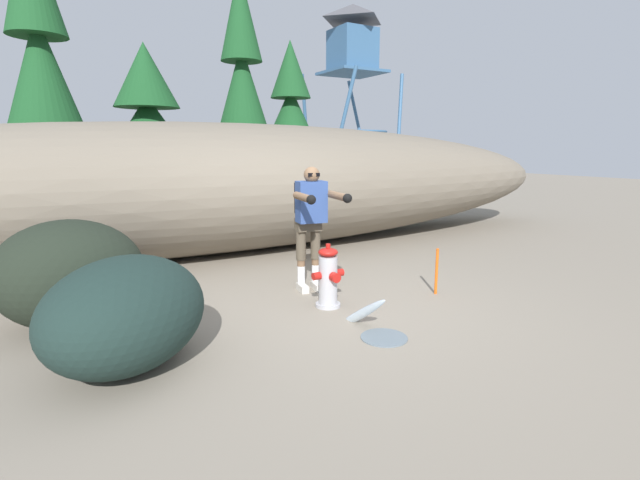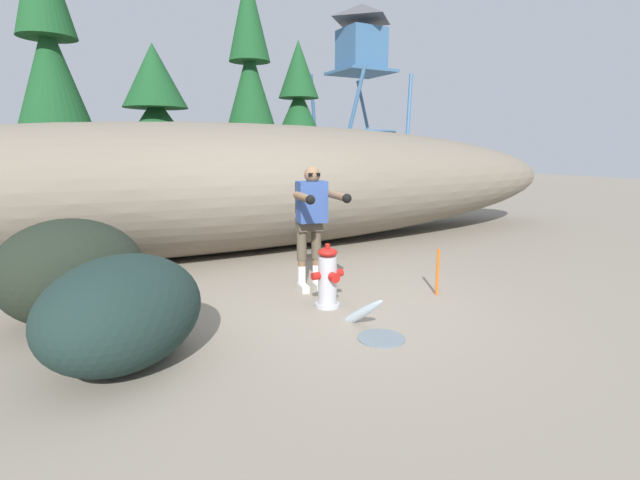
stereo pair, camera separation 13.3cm
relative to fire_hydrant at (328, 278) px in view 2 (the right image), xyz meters
The scene contains 13 objects.
ground_plane 0.37m from the fire_hydrant, 130.50° to the left, with size 56.00×56.00×0.04m, color gray.
dirt_embankment 3.73m from the fire_hydrant, 90.47° to the left, with size 16.28×3.20×2.29m, color #756B5B.
fire_hydrant is the anchor object (origin of this frame).
hydrant_water_jet 0.76m from the fire_hydrant, 90.00° to the right, with size 0.47×1.19×0.71m.
utility_worker 0.93m from the fire_hydrant, 80.18° to the left, with size 0.63×1.02×1.63m.
boulder_large 2.33m from the fire_hydrant, 168.24° to the right, with size 1.56×1.22×0.97m, color #1A2C28.
boulder_mid 2.78m from the fire_hydrant, 162.90° to the left, with size 1.48×1.31×1.14m, color black.
pine_tree_left 9.62m from the fire_hydrant, 107.44° to the left, with size 2.03×2.03×7.00m.
pine_tree_center 11.10m from the fire_hydrant, 89.85° to the left, with size 2.99×2.99×4.96m.
pine_tree_right 12.26m from the fire_hydrant, 73.82° to the left, with size 2.16×2.16×7.70m.
pine_tree_far_right 13.06m from the fire_hydrant, 65.51° to the left, with size 2.30×2.30×5.71m.
watchtower 18.04m from the fire_hydrant, 55.57° to the left, with size 4.21×4.21×8.15m.
survey_stake 1.48m from the fire_hydrant, 10.58° to the right, with size 0.04×0.04×0.60m, color #E55914.
Camera 2 is at (-2.57, -4.64, 1.86)m, focal length 26.17 mm.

